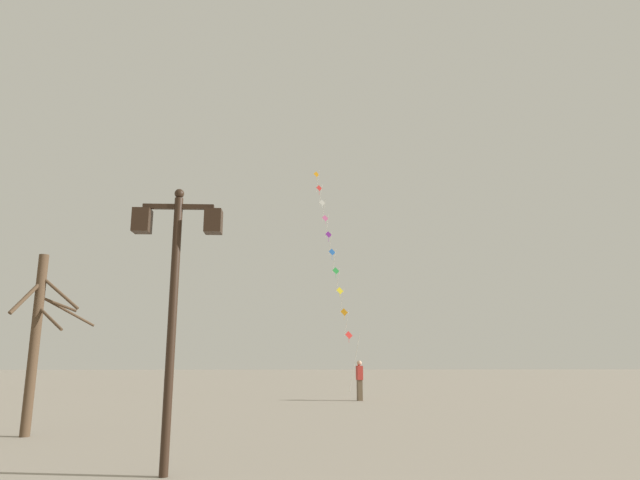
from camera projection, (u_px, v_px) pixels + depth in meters
ground_plane at (318, 404)px, 21.92m from camera, size 160.00×160.00×0.00m
twin_lantern_lamp_post at (175, 270)px, 9.01m from camera, size 1.46×0.28×4.56m
kite_train at (333, 256)px, 31.72m from camera, size 1.96×9.10×14.17m
kite_flyer at (359, 379)px, 24.08m from camera, size 0.28×0.62×1.71m
bare_tree at (36, 338)px, 13.17m from camera, size 1.45×1.59×4.28m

